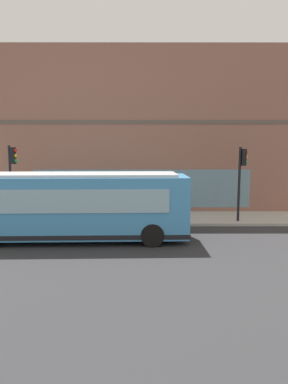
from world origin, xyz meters
name	(u,v)px	position (x,y,z in m)	size (l,w,h in m)	color
ground	(141,239)	(0.00, 0.00, 0.00)	(120.00, 120.00, 0.00)	#2D2D30
sidewalk_curb	(142,218)	(4.37, 0.00, 0.07)	(3.54, 40.00, 0.15)	#B2ADA3
building_corner	(142,133)	(10.17, 0.00, 5.19)	(8.12, 19.42, 10.39)	#8C5B4C
city_bus_nearside	(76,207)	(-0.11, 2.97, 1.55)	(2.82, 10.10, 3.07)	#3F8CC6
traffic_light_near_corner	(242,170)	(3.26, -5.44, 2.98)	(0.32, 0.49, 4.06)	black
traffic_light_down_block	(12,169)	(3.28, 7.03, 3.04)	(0.32, 0.49, 4.15)	black
fire_hydrant	(124,211)	(4.19, 1.02, 0.51)	(0.35, 0.35, 0.74)	gold
pedestrian_by_light_pole	(173,197)	(5.39, -1.89, 1.15)	(0.32, 0.32, 1.74)	#8C3F8C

